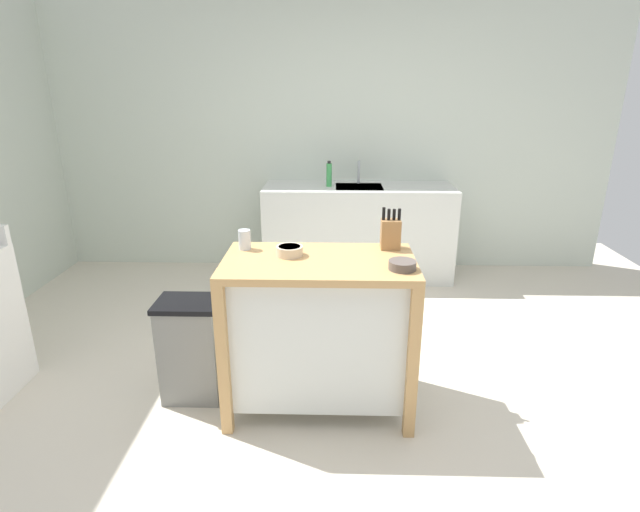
# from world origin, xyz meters

# --- Properties ---
(ground_plane) EXTENTS (6.52, 6.52, 0.00)m
(ground_plane) POSITION_xyz_m (0.00, 0.00, 0.00)
(ground_plane) COLOR beige
(ground_plane) RESTS_ON ground
(wall_back) EXTENTS (5.52, 0.10, 2.60)m
(wall_back) POSITION_xyz_m (0.00, 2.50, 1.30)
(wall_back) COLOR silver
(wall_back) RESTS_ON ground
(kitchen_island) EXTENTS (1.05, 0.60, 0.91)m
(kitchen_island) POSITION_xyz_m (-0.04, 0.01, 0.51)
(kitchen_island) COLOR tan
(kitchen_island) RESTS_ON ground
(knife_block) EXTENTS (0.11, 0.09, 0.24)m
(knife_block) POSITION_xyz_m (0.36, 0.21, 1.00)
(knife_block) COLOR #9E7042
(knife_block) RESTS_ON kitchen_island
(bowl_stoneware_deep) EXTENTS (0.14, 0.14, 0.05)m
(bowl_stoneware_deep) POSITION_xyz_m (0.39, -0.13, 0.94)
(bowl_stoneware_deep) COLOR #564C47
(bowl_stoneware_deep) RESTS_ON kitchen_island
(bowl_ceramic_small) EXTENTS (0.15, 0.15, 0.05)m
(bowl_ceramic_small) POSITION_xyz_m (-0.20, 0.07, 0.94)
(bowl_ceramic_small) COLOR beige
(bowl_ceramic_small) RESTS_ON kitchen_island
(drinking_cup) EXTENTS (0.07, 0.07, 0.11)m
(drinking_cup) POSITION_xyz_m (-0.47, 0.18, 0.97)
(drinking_cup) COLOR silver
(drinking_cup) RESTS_ON kitchen_island
(trash_bin) EXTENTS (0.36, 0.28, 0.63)m
(trash_bin) POSITION_xyz_m (-0.80, 0.07, 0.32)
(trash_bin) COLOR slate
(trash_bin) RESTS_ON ground
(sink_counter) EXTENTS (1.80, 0.60, 0.90)m
(sink_counter) POSITION_xyz_m (0.28, 2.15, 0.45)
(sink_counter) COLOR silver
(sink_counter) RESTS_ON ground
(sink_faucet) EXTENTS (0.02, 0.02, 0.22)m
(sink_faucet) POSITION_xyz_m (0.28, 2.29, 1.01)
(sink_faucet) COLOR #B7BCC1
(sink_faucet) RESTS_ON sink_counter
(bottle_hand_soap) EXTENTS (0.05, 0.05, 0.24)m
(bottle_hand_soap) POSITION_xyz_m (-0.01, 2.12, 1.01)
(bottle_hand_soap) COLOR green
(bottle_hand_soap) RESTS_ON sink_counter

